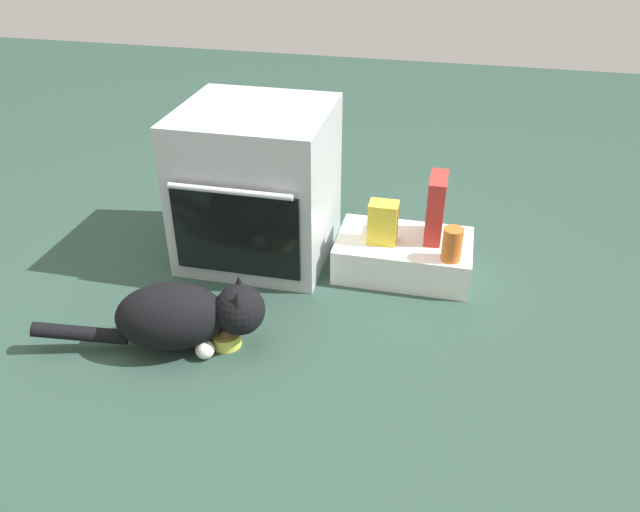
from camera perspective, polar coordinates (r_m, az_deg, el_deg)
ground at (r=2.55m, az=-7.64°, el=-4.92°), size 8.00×8.00×0.00m
oven at (r=2.77m, az=-5.67°, el=6.48°), size 0.62×0.64×0.67m
pantry_cabinet at (r=2.75m, az=7.55°, el=0.07°), size 0.57×0.35×0.16m
food_bowl at (r=2.37m, az=-8.47°, el=-7.34°), size 0.11×0.11×0.07m
cat at (r=2.32m, az=-12.23°, el=-5.27°), size 0.82×0.35×0.27m
cereal_box at (r=2.68m, az=10.43°, el=4.30°), size 0.07×0.18×0.28m
sauce_jar at (r=2.56m, az=11.86°, el=1.03°), size 0.08×0.08×0.14m
snack_bag at (r=2.64m, az=5.70°, el=3.03°), size 0.12×0.09×0.18m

